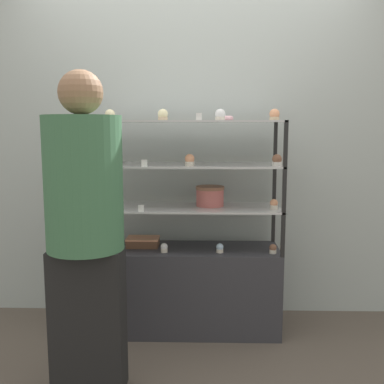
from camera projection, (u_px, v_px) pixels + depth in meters
name	position (u px, v px, depth m)	size (l,w,h in m)	color
ground_plane	(192.00, 328.00, 3.16)	(20.00, 20.00, 0.00)	brown
back_wall	(193.00, 142.00, 3.33)	(8.00, 0.05, 2.60)	#A8B2AD
display_base	(192.00, 289.00, 3.12)	(1.19, 0.42, 0.58)	#333338
display_riser_lower	(192.00, 210.00, 3.04)	(1.19, 0.42, 0.29)	black
display_riser_middle	(192.00, 167.00, 3.00)	(1.19, 0.42, 0.29)	black
display_riser_upper	(192.00, 124.00, 2.96)	(1.19, 0.42, 0.29)	black
layer_cake_centerpiece	(210.00, 196.00, 3.06)	(0.19, 0.19, 0.13)	#C66660
sheet_cake_frosted	(143.00, 242.00, 3.12)	(0.22, 0.16, 0.06)	brown
cupcake_0	(112.00, 245.00, 3.05)	(0.05, 0.05, 0.06)	beige
cupcake_1	(164.00, 248.00, 2.97)	(0.05, 0.05, 0.06)	beige
cupcake_2	(220.00, 248.00, 2.97)	(0.05, 0.05, 0.06)	beige
cupcake_3	(273.00, 249.00, 2.95)	(0.05, 0.05, 0.06)	beige
price_tag_0	(114.00, 252.00, 2.90)	(0.04, 0.00, 0.04)	white
cupcake_4	(110.00, 204.00, 2.93)	(0.05, 0.05, 0.07)	#CCB28C
cupcake_5	(274.00, 204.00, 2.93)	(0.05, 0.05, 0.07)	beige
price_tag_1	(141.00, 208.00, 2.85)	(0.04, 0.00, 0.04)	white
cupcake_6	(113.00, 159.00, 2.96)	(0.06, 0.06, 0.07)	#CCB28C
cupcake_7	(190.00, 160.00, 2.90)	(0.06, 0.06, 0.07)	beige
cupcake_8	(277.00, 160.00, 2.87)	(0.06, 0.06, 0.07)	white
price_tag_2	(144.00, 163.00, 2.81)	(0.04, 0.00, 0.04)	white
cupcake_9	(110.00, 115.00, 2.93)	(0.06, 0.06, 0.07)	white
cupcake_10	(163.00, 115.00, 2.86)	(0.06, 0.06, 0.07)	#CCB28C
cupcake_11	(220.00, 115.00, 2.85)	(0.06, 0.06, 0.07)	beige
cupcake_12	(274.00, 115.00, 2.85)	(0.06, 0.06, 0.07)	#CCB28C
price_tag_3	(199.00, 117.00, 2.76)	(0.04, 0.00, 0.04)	white
donut_glazed	(225.00, 118.00, 2.99)	(0.11, 0.11, 0.03)	#EFB2BC
customer_figure	(85.00, 227.00, 2.30)	(0.39, 0.39, 1.69)	black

